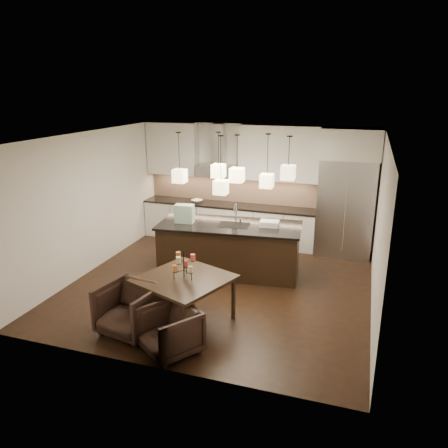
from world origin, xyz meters
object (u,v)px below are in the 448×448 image
(refrigerator, at_px, (346,208))
(island_body, at_px, (229,249))
(armchair_left, at_px, (130,309))
(dining_table, at_px, (185,299))
(armchair_right, at_px, (170,331))

(refrigerator, bearing_deg, island_body, -140.82)
(refrigerator, xyz_separation_m, island_body, (-2.13, -1.74, -0.59))
(island_body, relative_size, armchair_left, 3.21)
(island_body, height_order, armchair_left, island_body)
(armchair_left, bearing_deg, dining_table, 50.67)
(armchair_left, bearing_deg, armchair_right, -10.18)
(dining_table, xyz_separation_m, armchair_left, (-0.66, -0.56, 0.01))
(refrigerator, relative_size, armchair_right, 2.89)
(refrigerator, height_order, armchair_left, refrigerator)
(island_body, distance_m, armchair_left, 2.79)
(armchair_left, distance_m, armchair_right, 0.87)
(dining_table, relative_size, armchair_left, 1.48)
(dining_table, bearing_deg, armchair_right, -59.68)
(refrigerator, bearing_deg, armchair_left, -122.99)
(dining_table, bearing_deg, refrigerator, 80.97)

